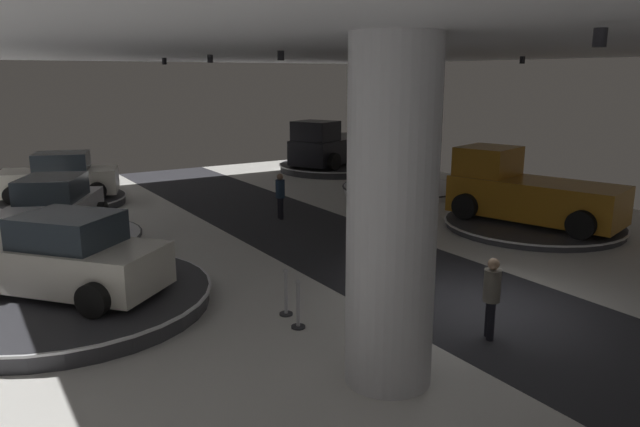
{
  "coord_description": "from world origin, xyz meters",
  "views": [
    {
      "loc": [
        -9.46,
        -8.33,
        4.9
      ],
      "look_at": [
        -1.47,
        4.27,
        1.4
      ],
      "focal_mm": 33.45,
      "sensor_mm": 36.0,
      "label": 1
    }
  ],
  "objects_px": {
    "pickup_truck_deep_right": "(331,146)",
    "pickup_truck_mid_right": "(526,192)",
    "display_platform_deep_left": "(61,201)",
    "display_platform_far_left": "(55,242)",
    "visitor_walking_far": "(280,193)",
    "display_car_mid_left": "(66,257)",
    "column_left": "(392,217)",
    "display_platform_mid_right": "(533,224)",
    "display_car_far_right": "(403,168)",
    "visitor_walking_near": "(492,293)",
    "display_car_far_left": "(52,210)",
    "display_platform_deep_right": "(334,167)",
    "display_car_deep_left": "(60,177)",
    "display_platform_far_right": "(402,188)",
    "display_platform_mid_left": "(69,299)"
  },
  "relations": [
    {
      "from": "display_platform_far_right",
      "to": "display_car_mid_left",
      "type": "distance_m",
      "value": 15.72
    },
    {
      "from": "visitor_walking_far",
      "to": "display_platform_mid_right",
      "type": "bearing_deg",
      "value": -41.11
    },
    {
      "from": "pickup_truck_deep_right",
      "to": "display_car_deep_left",
      "type": "bearing_deg",
      "value": -174.37
    },
    {
      "from": "column_left",
      "to": "pickup_truck_deep_right",
      "type": "bearing_deg",
      "value": 59.16
    },
    {
      "from": "column_left",
      "to": "display_car_far_left",
      "type": "relative_size",
      "value": 1.21
    },
    {
      "from": "display_car_deep_left",
      "to": "display_platform_far_left",
      "type": "bearing_deg",
      "value": -101.1
    },
    {
      "from": "display_car_far_right",
      "to": "display_car_mid_left",
      "type": "distance_m",
      "value": 15.66
    },
    {
      "from": "pickup_truck_deep_right",
      "to": "display_car_mid_left",
      "type": "xyz_separation_m",
      "value": [
        -14.84,
        -12.42,
        -0.15
      ]
    },
    {
      "from": "display_car_mid_left",
      "to": "visitor_walking_far",
      "type": "height_order",
      "value": "display_car_mid_left"
    },
    {
      "from": "display_platform_far_left",
      "to": "display_car_mid_left",
      "type": "relative_size",
      "value": 1.11
    },
    {
      "from": "display_platform_mid_right",
      "to": "display_car_mid_left",
      "type": "bearing_deg",
      "value": 176.68
    },
    {
      "from": "display_platform_mid_right",
      "to": "visitor_walking_near",
      "type": "xyz_separation_m",
      "value": [
        -7.59,
        -5.02,
        0.78
      ]
    },
    {
      "from": "display_platform_far_left",
      "to": "pickup_truck_deep_right",
      "type": "distance_m",
      "value": 16.17
    },
    {
      "from": "display_car_far_left",
      "to": "pickup_truck_mid_right",
      "type": "height_order",
      "value": "pickup_truck_mid_right"
    },
    {
      "from": "display_car_far_left",
      "to": "display_car_deep_left",
      "type": "height_order",
      "value": "display_car_far_left"
    },
    {
      "from": "display_platform_far_left",
      "to": "display_car_far_left",
      "type": "height_order",
      "value": "display_car_far_left"
    },
    {
      "from": "column_left",
      "to": "display_car_deep_left",
      "type": "relative_size",
      "value": 1.21
    },
    {
      "from": "display_platform_far_left",
      "to": "display_car_far_right",
      "type": "distance_m",
      "value": 13.96
    },
    {
      "from": "display_platform_deep_left",
      "to": "display_platform_far_left",
      "type": "bearing_deg",
      "value": -100.82
    },
    {
      "from": "display_platform_far_right",
      "to": "display_platform_deep_right",
      "type": "relative_size",
      "value": 0.9
    },
    {
      "from": "pickup_truck_mid_right",
      "to": "display_car_far_left",
      "type": "bearing_deg",
      "value": 157.5
    },
    {
      "from": "pickup_truck_deep_right",
      "to": "pickup_truck_mid_right",
      "type": "xyz_separation_m",
      "value": [
        -0.9,
        -12.92,
        -0.14
      ]
    },
    {
      "from": "pickup_truck_deep_right",
      "to": "visitor_walking_far",
      "type": "height_order",
      "value": "pickup_truck_deep_right"
    },
    {
      "from": "pickup_truck_mid_right",
      "to": "pickup_truck_deep_right",
      "type": "bearing_deg",
      "value": 86.01
    },
    {
      "from": "display_platform_far_right",
      "to": "display_car_deep_left",
      "type": "distance_m",
      "value": 13.66
    },
    {
      "from": "column_left",
      "to": "display_platform_mid_right",
      "type": "xyz_separation_m",
      "value": [
        10.18,
        5.19,
        -2.62
      ]
    },
    {
      "from": "display_car_deep_left",
      "to": "display_platform_deep_right",
      "type": "distance_m",
      "value": 13.54
    },
    {
      "from": "display_platform_deep_right",
      "to": "display_car_mid_left",
      "type": "distance_m",
      "value": 19.69
    },
    {
      "from": "display_car_deep_left",
      "to": "display_platform_mid_left",
      "type": "xyz_separation_m",
      "value": [
        -1.72,
        -11.1,
        -0.87
      ]
    },
    {
      "from": "display_platform_deep_left",
      "to": "pickup_truck_mid_right",
      "type": "relative_size",
      "value": 0.84
    },
    {
      "from": "display_car_far_right",
      "to": "display_car_deep_left",
      "type": "bearing_deg",
      "value": 158.74
    },
    {
      "from": "display_platform_far_left",
      "to": "display_platform_far_right",
      "type": "bearing_deg",
      "value": 4.86
    },
    {
      "from": "display_platform_deep_left",
      "to": "display_platform_deep_right",
      "type": "relative_size",
      "value": 0.84
    },
    {
      "from": "display_car_deep_left",
      "to": "display_platform_deep_right",
      "type": "xyz_separation_m",
      "value": [
        13.44,
        1.43,
        -0.88
      ]
    },
    {
      "from": "display_car_far_left",
      "to": "display_platform_far_right",
      "type": "relative_size",
      "value": 0.9
    },
    {
      "from": "display_platform_deep_right",
      "to": "visitor_walking_near",
      "type": "xyz_separation_m",
      "value": [
        -8.7,
        -18.38,
        0.71
      ]
    },
    {
      "from": "display_platform_deep_right",
      "to": "visitor_walking_near",
      "type": "relative_size",
      "value": 3.57
    },
    {
      "from": "display_car_far_right",
      "to": "visitor_walking_far",
      "type": "xyz_separation_m",
      "value": [
        -6.69,
        -1.47,
        -0.12
      ]
    },
    {
      "from": "display_car_mid_left",
      "to": "pickup_truck_mid_right",
      "type": "bearing_deg",
      "value": -2.08
    },
    {
      "from": "display_platform_deep_left",
      "to": "pickup_truck_deep_right",
      "type": "relative_size",
      "value": 0.84
    },
    {
      "from": "display_platform_deep_left",
      "to": "display_platform_mid_right",
      "type": "xyz_separation_m",
      "value": [
        12.36,
        -11.95,
        -0.05
      ]
    },
    {
      "from": "display_platform_far_right",
      "to": "display_platform_deep_left",
      "type": "height_order",
      "value": "display_platform_deep_left"
    },
    {
      "from": "display_car_far_left",
      "to": "visitor_walking_far",
      "type": "height_order",
      "value": "display_car_far_left"
    },
    {
      "from": "pickup_truck_deep_right",
      "to": "display_platform_mid_right",
      "type": "bearing_deg",
      "value": -93.51
    },
    {
      "from": "display_platform_far_left",
      "to": "display_car_far_right",
      "type": "xyz_separation_m",
      "value": [
        13.89,
        1.16,
        0.83
      ]
    },
    {
      "from": "display_car_far_right",
      "to": "pickup_truck_deep_right",
      "type": "bearing_deg",
      "value": 85.85
    },
    {
      "from": "column_left",
      "to": "display_car_mid_left",
      "type": "distance_m",
      "value": 7.31
    },
    {
      "from": "display_platform_deep_left",
      "to": "visitor_walking_near",
      "type": "relative_size",
      "value": 3.0
    },
    {
      "from": "display_platform_far_right",
      "to": "display_platform_deep_left",
      "type": "distance_m",
      "value": 13.66
    },
    {
      "from": "display_car_deep_left",
      "to": "pickup_truck_deep_right",
      "type": "height_order",
      "value": "pickup_truck_deep_right"
    }
  ]
}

